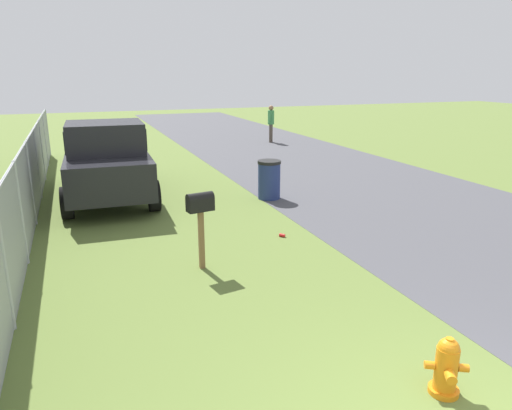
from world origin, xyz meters
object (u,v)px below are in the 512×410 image
pickup_truck (107,158)px  pedestrian (271,121)px  fire_hydrant (446,367)px  mailbox (200,209)px  trash_bin (269,180)px

pickup_truck → pedestrian: bearing=137.2°
fire_hydrant → mailbox: size_ratio=0.49×
fire_hydrant → pickup_truck: pickup_truck is taller
trash_bin → mailbox: bearing=143.7°
fire_hydrant → trash_bin: (8.10, -1.32, 0.21)m
mailbox → trash_bin: 4.89m
fire_hydrant → trash_bin: bearing=-159.7°
pickup_truck → trash_bin: bearing=71.8°
mailbox → pickup_truck: bearing=1.6°
fire_hydrant → mailbox: mailbox is taller
pickup_truck → pedestrian: (8.11, -8.06, -0.09)m
fire_hydrant → mailbox: bearing=-130.1°
fire_hydrant → pickup_truck: 9.99m
trash_bin → pedestrian: bearing=-22.9°
pedestrian → pickup_truck: bearing=80.1°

